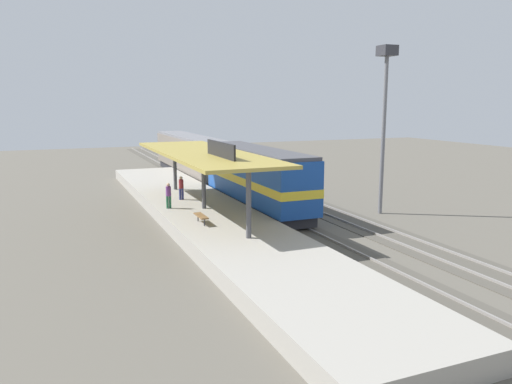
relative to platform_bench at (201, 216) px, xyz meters
name	(u,v)px	position (x,y,z in m)	size (l,w,h in m)	color
ground_plane	(292,213)	(8.00, 4.02, -1.34)	(120.00, 120.00, 0.00)	#5B564C
track_near	(267,215)	(6.00, 4.02, -1.31)	(3.20, 110.00, 0.16)	#4E4941
track_far	(323,210)	(10.60, 4.02, -1.31)	(3.20, 110.00, 0.16)	#4E4941
platform	(204,215)	(1.40, 4.02, -0.89)	(6.00, 44.00, 0.90)	#9E998E
station_canopy	(204,154)	(1.40, 3.93, 3.19)	(5.20, 18.00, 4.70)	#47474C
platform_bench	(201,216)	(0.00, 0.00, 0.00)	(0.44, 1.70, 0.50)	#333338
locomotive	(256,178)	(6.00, 5.92, 1.07)	(2.93, 14.43, 4.44)	#28282D
passenger_carriage_single	(191,155)	(6.00, 23.92, 0.97)	(2.90, 20.00, 4.24)	#28282D
light_mast	(385,95)	(13.80, 1.49, 7.05)	(1.10, 1.10, 11.70)	slate
person_waiting	(169,194)	(-0.78, 4.93, 0.51)	(0.34, 0.34, 1.71)	#23603D
person_walking	(181,187)	(0.76, 7.56, 0.51)	(0.34, 0.34, 1.71)	navy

